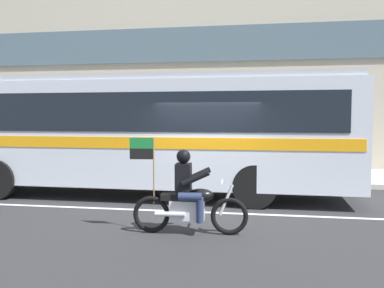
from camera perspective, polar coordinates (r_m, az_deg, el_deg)
The scene contains 5 objects.
ground_plane at distance 10.14m, azimuth 2.06°, elevation -8.57°, with size 60.00×60.00×0.00m, color #2B2B2D.
sidewalk_curb at distance 15.12m, azimuth 4.63°, elevation -4.20°, with size 28.00×3.80×0.15m, color #B7B2A8.
lane_center_stripe at distance 9.56m, azimuth 1.58°, elevation -9.30°, with size 26.60×0.14×0.01m, color silver.
transit_bus at distance 11.51m, azimuth -7.09°, elevation 2.33°, with size 11.45×2.76×3.22m.
motorcycle_with_rider at distance 7.74m, azimuth -0.47°, elevation -7.39°, with size 2.19×0.64×1.78m.
Camera 1 is at (1.31, -9.82, 2.16)m, focal length 39.02 mm.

